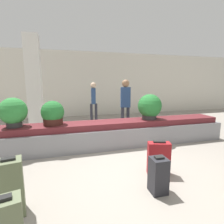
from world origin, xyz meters
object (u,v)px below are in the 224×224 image
suitcase_2 (158,175)px  traveler_0 (125,101)px  potted_plant_2 (13,112)px  traveler_1 (94,99)px  pillar (34,85)px  suitcase_4 (159,158)px  suitcase_3 (11,188)px  potted_plant_0 (150,107)px  potted_plant_1 (53,114)px

suitcase_2 → traveler_0: bearing=80.2°
potted_plant_2 → traveler_1: bearing=50.4°
pillar → suitcase_2: 4.85m
traveler_0 → suitcase_4: bearing=-85.9°
suitcase_3 → suitcase_4: suitcase_3 is taller
pillar → potted_plant_0: pillar is taller
pillar → traveler_0: (2.94, -0.71, -0.52)m
suitcase_2 → suitcase_4: suitcase_4 is taller
suitcase_4 → traveler_1: (-0.45, 4.51, 0.70)m
potted_plant_2 → traveler_0: traveler_0 is taller
potted_plant_1 → suitcase_4: bearing=-41.8°
potted_plant_1 → traveler_0: traveler_0 is taller
suitcase_4 → potted_plant_0: bearing=85.0°
suitcase_2 → traveler_1: (-0.16, 5.00, 0.73)m
suitcase_2 → potted_plant_1: potted_plant_1 is taller
traveler_1 → suitcase_4: bearing=16.3°
suitcase_2 → potted_plant_2: potted_plant_2 is taller
potted_plant_1 → suitcase_3: bearing=-101.2°
pillar → traveler_0: pillar is taller
suitcase_2 → traveler_1: 5.05m
potted_plant_1 → potted_plant_2: (-0.86, -0.00, 0.08)m
potted_plant_0 → traveler_0: bearing=103.8°
pillar → traveler_1: size_ratio=1.89×
suitcase_4 → traveler_0: (0.38, 2.89, 0.77)m
potted_plant_1 → traveler_0: (2.29, 1.18, 0.14)m
pillar → traveler_0: bearing=-13.7°
suitcase_2 → suitcase_3: bearing=179.0°
potted_plant_1 → traveler_1: size_ratio=0.35×
suitcase_4 → traveler_1: traveler_1 is taller
pillar → potted_plant_1: 2.10m
potted_plant_0 → potted_plant_1: potted_plant_0 is taller
suitcase_2 → potted_plant_1: size_ratio=1.00×
potted_plant_0 → potted_plant_1: bearing=179.7°
traveler_1 → traveler_0: bearing=37.5°
suitcase_4 → potted_plant_0: size_ratio=0.92×
potted_plant_2 → suitcase_2: bearing=-41.4°
pillar → suitcase_4: 4.60m
traveler_0 → suitcase_2: bearing=-89.6°
traveler_0 → traveler_1: 1.83m
potted_plant_2 → pillar: bearing=83.6°
suitcase_3 → potted_plant_0: 3.72m
suitcase_2 → potted_plant_2: size_ratio=0.86×
suitcase_4 → pillar: bearing=141.9°
suitcase_2 → suitcase_3: (-2.05, 0.08, 0.09)m
pillar → potted_plant_1: (0.64, -1.89, -0.65)m
potted_plant_2 → potted_plant_1: bearing=0.0°
potted_plant_0 → traveler_0: size_ratio=0.39×
suitcase_4 → traveler_1: size_ratio=0.38×
suitcase_4 → suitcase_2: bearing=-103.9°
potted_plant_1 → traveler_1: traveler_1 is taller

